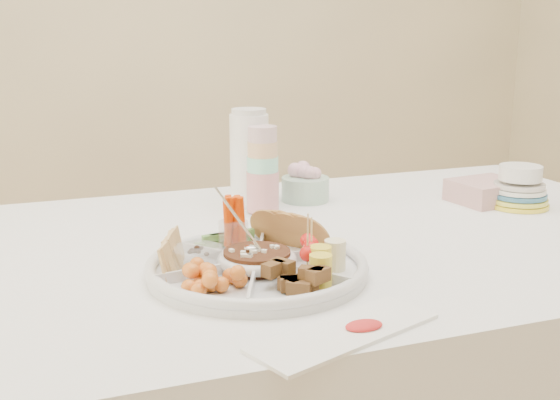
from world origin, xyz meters
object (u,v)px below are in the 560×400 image
object	(u,v)px
dining_table	(346,395)
party_tray	(257,264)
thermos	(249,157)
plate_stack	(519,188)

from	to	relation	value
dining_table	party_tray	world-z (taller)	party_tray
dining_table	party_tray	xyz separation A→B (m)	(-0.27, -0.18, 0.40)
party_tray	thermos	distance (m)	0.50
party_tray	thermos	world-z (taller)	thermos
party_tray	plate_stack	size ratio (longest dim) A/B	2.65
dining_table	plate_stack	distance (m)	0.64
thermos	plate_stack	world-z (taller)	thermos
dining_table	plate_stack	bearing A→B (deg)	6.64
dining_table	plate_stack	size ratio (longest dim) A/B	10.61
thermos	dining_table	bearing A→B (deg)	-66.53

